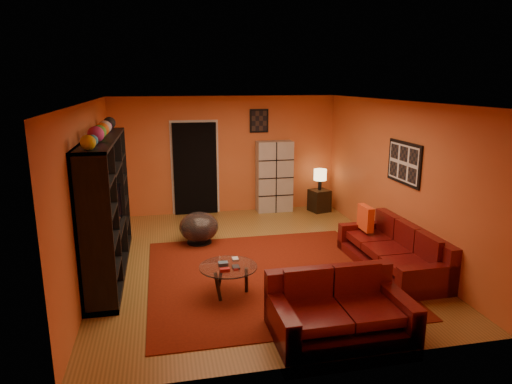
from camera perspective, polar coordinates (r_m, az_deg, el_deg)
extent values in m
plane|color=brown|center=(7.73, -0.38, -8.39)|extent=(6.00, 6.00, 0.00)
plane|color=white|center=(7.17, -0.42, 11.24)|extent=(6.00, 6.00, 0.00)
plane|color=#D1602E|center=(10.25, -3.76, 4.63)|extent=(6.00, 0.00, 6.00)
plane|color=#D1602E|center=(4.56, 7.22, -7.03)|extent=(6.00, 0.00, 6.00)
plane|color=#D1602E|center=(7.28, -20.05, 0.10)|extent=(0.00, 6.00, 6.00)
plane|color=#D1602E|center=(8.21, 16.98, 1.79)|extent=(0.00, 6.00, 6.00)
cube|color=#571409|center=(7.12, 1.57, -10.35)|extent=(3.60, 3.60, 0.01)
cube|color=black|center=(10.19, -7.61, 2.88)|extent=(0.95, 0.10, 2.04)
cube|color=black|center=(7.89, 18.04, 3.47)|extent=(0.03, 1.00, 0.70)
cube|color=black|center=(10.27, 0.38, 8.89)|extent=(0.42, 0.03, 0.52)
cube|color=black|center=(7.31, -18.15, -1.72)|extent=(0.45, 3.00, 2.10)
imported|color=black|center=(7.39, -17.68, -1.92)|extent=(0.97, 0.13, 0.56)
cube|color=#4F0A0B|center=(7.59, 16.47, -8.11)|extent=(0.92, 2.18, 0.32)
cube|color=#4F0A0B|center=(7.68, 18.92, -5.94)|extent=(0.21, 2.17, 0.85)
cube|color=#4F0A0B|center=(6.76, 20.68, -9.83)|extent=(0.89, 0.19, 0.62)
cube|color=#4F0A0B|center=(8.37, 13.25, -4.77)|extent=(0.89, 0.19, 0.62)
cube|color=#4F0A0B|center=(6.98, 18.75, -7.49)|extent=(0.68, 0.59, 0.12)
cube|color=#4F0A0B|center=(7.47, 16.36, -5.93)|extent=(0.68, 0.59, 0.12)
cube|color=#4F0A0B|center=(7.97, 14.27, -4.55)|extent=(0.68, 0.59, 0.12)
cube|color=#4F0A0B|center=(5.64, 10.49, -15.67)|extent=(1.62, 0.98, 0.32)
cube|color=#4F0A0B|center=(5.84, 9.09, -11.61)|extent=(1.61, 0.19, 0.85)
cube|color=#4F0A0B|center=(5.87, 17.20, -13.23)|extent=(0.19, 0.97, 0.62)
cube|color=#4F0A0B|center=(5.36, 3.21, -15.31)|extent=(0.19, 0.97, 0.62)
cube|color=#4F0A0B|center=(5.59, 13.82, -12.58)|extent=(0.61, 0.75, 0.12)
cube|color=#4F0A0B|center=(5.36, 7.62, -13.47)|extent=(0.61, 0.75, 0.12)
cube|color=#FA4B1B|center=(8.03, 13.53, -3.17)|extent=(0.12, 0.42, 0.42)
cylinder|color=silver|center=(6.41, -3.49, -9.31)|extent=(0.81, 0.81, 0.02)
cylinder|color=black|center=(6.48, -1.21, -10.99)|extent=(0.05, 0.05, 0.38)
cylinder|color=black|center=(6.70, -4.41, -10.16)|extent=(0.05, 0.05, 0.38)
cylinder|color=black|center=(6.31, -4.79, -11.75)|extent=(0.05, 0.05, 0.38)
cube|color=#B1AEA3|center=(10.35, 2.31, 1.95)|extent=(0.80, 0.36, 1.61)
cylinder|color=black|center=(8.52, -7.09, -6.24)|extent=(0.44, 0.44, 0.03)
cylinder|color=black|center=(8.49, -7.10, -5.73)|extent=(0.06, 0.06, 0.15)
ellipsoid|color=#433B3C|center=(8.42, -7.14, -4.33)|extent=(0.72, 0.72, 0.54)
cube|color=black|center=(10.54, 7.91, -1.06)|extent=(0.49, 0.49, 0.50)
cylinder|color=black|center=(10.45, 7.98, 0.88)|extent=(0.08, 0.08, 0.23)
cylinder|color=#E5C87E|center=(10.40, 8.02, 2.16)|extent=(0.29, 0.29, 0.25)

